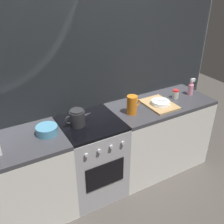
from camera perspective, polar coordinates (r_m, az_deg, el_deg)
name	(u,v)px	position (r m, az deg, el deg)	size (l,w,h in m)	color
ground_plane	(93,188)	(3.14, -4.14, -16.51)	(8.00, 8.00, 0.00)	#47423D
back_wall	(76,84)	(2.71, -8.01, 6.25)	(3.60, 0.05, 2.40)	gray
counter_left	(5,188)	(2.69, -22.66, -15.29)	(1.20, 0.60, 0.90)	silver
stove_unit	(92,158)	(2.84, -4.45, -10.12)	(0.60, 0.63, 0.90)	#9E9EA3
counter_right	(158,135)	(3.24, 10.12, -5.05)	(1.20, 0.60, 0.90)	silver
kettle	(77,118)	(2.51, -7.69, -1.28)	(0.28, 0.15, 0.17)	#262628
mixing_bowl	(47,130)	(2.45, -14.22, -3.91)	(0.20, 0.20, 0.08)	teal
pitcher	(132,105)	(2.69, 4.47, 1.60)	(0.16, 0.11, 0.20)	orange
dish_pile	(160,103)	(2.93, 10.52, 1.87)	(0.30, 0.40, 0.07)	tan
spice_jar	(176,94)	(3.14, 13.90, 3.88)	(0.08, 0.08, 0.10)	silver
spray_bottle	(191,88)	(3.27, 17.04, 5.01)	(0.08, 0.06, 0.20)	pink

